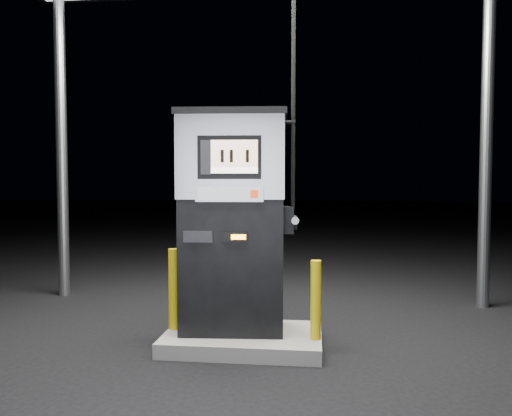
# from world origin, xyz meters

# --- Properties ---
(ground) EXTENTS (80.00, 80.00, 0.00)m
(ground) POSITION_xyz_m (0.00, 0.00, 0.00)
(ground) COLOR black
(ground) RESTS_ON ground
(pump_island) EXTENTS (1.60, 1.00, 0.15)m
(pump_island) POSITION_xyz_m (0.00, 0.00, 0.07)
(pump_island) COLOR slate
(pump_island) RESTS_ON ground
(fuel_dispenser) EXTENTS (1.27, 0.75, 4.70)m
(fuel_dispenser) POSITION_xyz_m (-0.11, 0.06, 1.31)
(fuel_dispenser) COLOR black
(fuel_dispenser) RESTS_ON pump_island
(bollard_left) EXTENTS (0.12, 0.12, 0.85)m
(bollard_left) POSITION_xyz_m (-0.74, 0.03, 0.57)
(bollard_left) COLOR gold
(bollard_left) RESTS_ON pump_island
(bollard_right) EXTENTS (0.14, 0.14, 0.78)m
(bollard_right) POSITION_xyz_m (0.74, -0.15, 0.54)
(bollard_right) COLOR gold
(bollard_right) RESTS_ON pump_island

